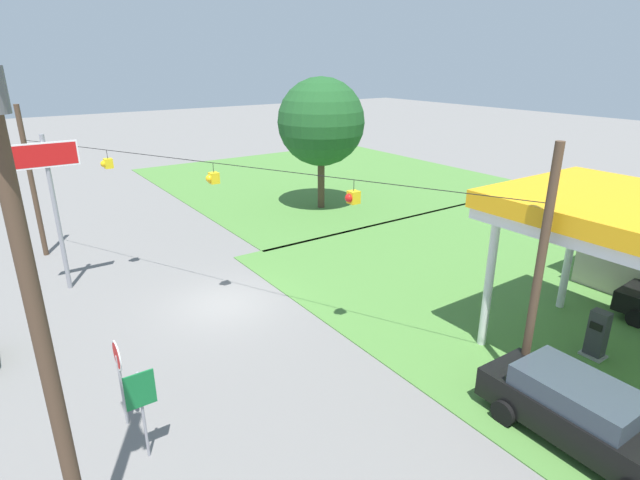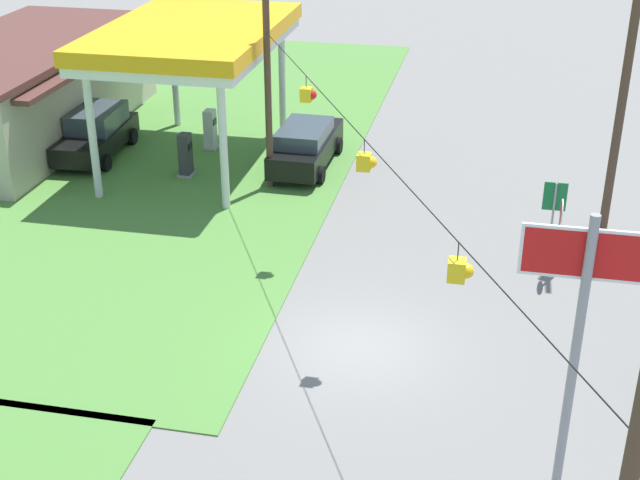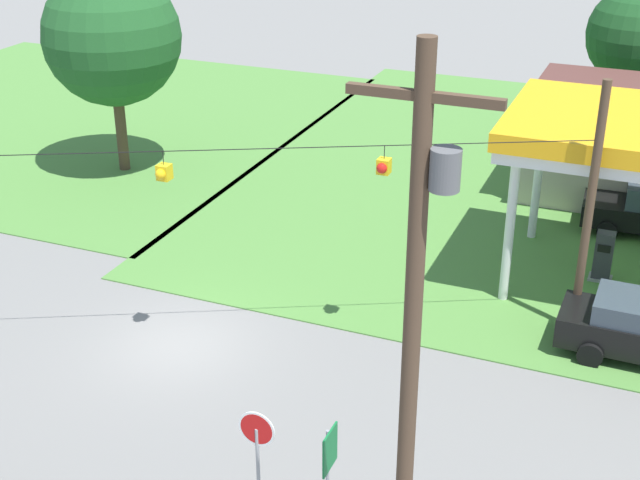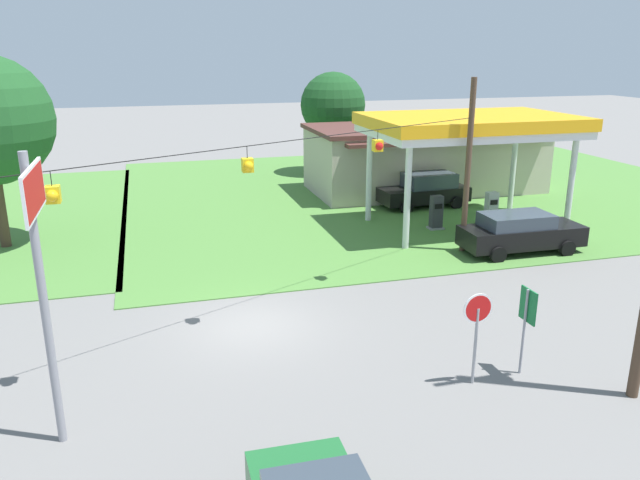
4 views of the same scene
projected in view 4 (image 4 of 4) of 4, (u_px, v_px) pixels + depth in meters
name	position (u px, v px, depth m)	size (l,w,h in m)	color
ground_plane	(253.00, 326.00, 19.53)	(160.00, 160.00, 0.00)	slate
grass_verge_station_corner	(429.00, 189.00, 38.23)	(36.00, 28.00, 0.04)	#4C7F38
gas_station_canopy	(470.00, 126.00, 28.83)	(9.47, 6.12, 5.37)	silver
gas_station_store	(425.00, 158.00, 37.53)	(13.82, 6.96, 3.92)	#B2A893
fuel_pump_near	(436.00, 214.00, 29.65)	(0.71, 0.56, 1.65)	gray
fuel_pump_far	(491.00, 209.00, 30.41)	(0.71, 0.56, 1.65)	gray
car_at_pumps_front	(520.00, 232.00, 26.24)	(5.23, 2.17, 1.73)	black
car_at_pumps_rear	(425.00, 190.00, 33.81)	(4.96, 2.32, 1.87)	black
stop_sign_roadside	(477.00, 319.00, 15.70)	(0.80, 0.08, 2.50)	#99999E
stop_sign_overhead	(38.00, 243.00, 12.53)	(0.22, 2.34, 6.45)	gray
route_sign	(527.00, 314.00, 16.23)	(0.10, 0.70, 2.40)	gray
signal_span_gantry	(249.00, 205.00, 18.36)	(20.09, 10.24, 7.24)	#4C3828
tree_behind_station	(333.00, 105.00, 41.81)	(4.35, 4.35, 6.83)	#4C3828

